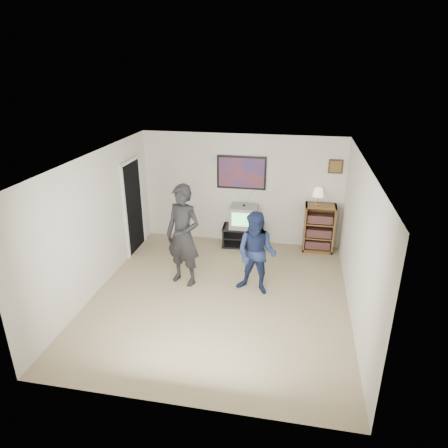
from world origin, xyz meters
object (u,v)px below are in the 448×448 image
(person_tall, at_px, (183,236))
(bookshelf, at_px, (319,228))
(media_stand, at_px, (243,236))
(crt_television, at_px, (244,216))
(person_short, at_px, (256,254))

(person_tall, bearing_deg, bookshelf, 55.38)
(media_stand, height_order, person_tall, person_tall)
(crt_television, bearing_deg, media_stand, 179.99)
(media_stand, distance_m, bookshelf, 1.70)
(bookshelf, distance_m, person_tall, 3.18)
(crt_television, bearing_deg, person_tall, -115.35)
(crt_television, xyz_separation_m, person_tall, (-0.87, -1.83, 0.26))
(bookshelf, bearing_deg, person_short, -120.54)
(media_stand, distance_m, crt_television, 0.48)
(media_stand, bearing_deg, person_short, -78.44)
(person_tall, bearing_deg, person_short, 14.92)
(media_stand, relative_size, crt_television, 1.60)
(media_stand, bearing_deg, person_tall, -118.44)
(media_stand, xyz_separation_m, bookshelf, (1.67, 0.05, 0.31))
(bookshelf, height_order, person_short, person_short)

